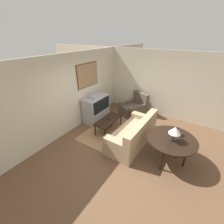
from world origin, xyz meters
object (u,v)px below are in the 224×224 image
at_px(coffee_table, 109,120).
at_px(table_lamp, 175,130).
at_px(armchair, 134,108).
at_px(couch, 133,135).
at_px(mantel_clock, 176,132).
at_px(console_table, 172,140).
at_px(tv, 96,108).

relative_size(coffee_table, table_lamp, 2.81).
bearing_deg(armchair, couch, -40.87).
bearing_deg(mantel_clock, table_lamp, 179.81).
height_order(couch, mantel_clock, mantel_clock).
xyz_separation_m(coffee_table, console_table, (-0.34, -2.25, 0.28)).
bearing_deg(console_table, armchair, 45.52).
xyz_separation_m(couch, mantel_clock, (0.09, -1.20, 0.52)).
height_order(couch, table_lamp, table_lamp).
distance_m(tv, coffee_table, 0.92).
bearing_deg(mantel_clock, armchair, 49.82).
height_order(armchair, table_lamp, table_lamp).
distance_m(coffee_table, mantel_clock, 2.33).
bearing_deg(tv, couch, -105.87).
distance_m(console_table, table_lamp, 0.39).
bearing_deg(table_lamp, coffee_table, 79.68).
bearing_deg(mantel_clock, tv, 81.71).
distance_m(tv, couch, 2.02).
bearing_deg(armchair, table_lamp, -20.39).
xyz_separation_m(tv, mantel_clock, (-0.46, -3.13, 0.33)).
relative_size(armchair, table_lamp, 2.92).
bearing_deg(armchair, coffee_table, -74.82).
relative_size(console_table, mantel_clock, 6.41).
bearing_deg(tv, table_lamp, -103.86).
relative_size(tv, mantel_clock, 5.51).
bearing_deg(mantel_clock, couch, 94.37).
relative_size(tv, armchair, 0.91).
bearing_deg(mantel_clock, console_table, 170.61).
xyz_separation_m(tv, console_table, (-0.70, -3.09, 0.17)).
bearing_deg(couch, mantel_clock, 95.75).
distance_m(tv, mantel_clock, 3.18).
xyz_separation_m(tv, table_lamp, (-0.77, -3.13, 0.55)).
bearing_deg(table_lamp, armchair, 44.97).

